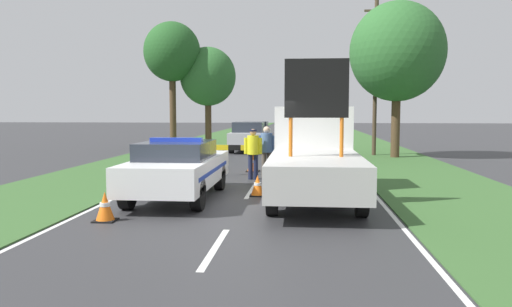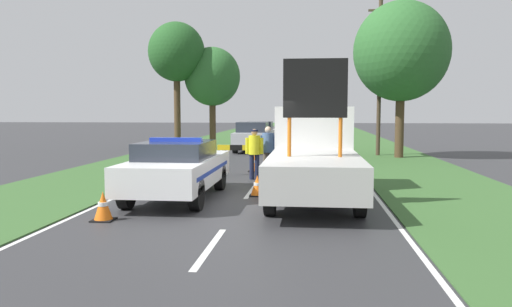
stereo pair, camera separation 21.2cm
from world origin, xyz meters
TOP-DOWN VIEW (x-y plane):
  - ground_plane at (0.00, 0.00)m, footprint 160.00×160.00m
  - lane_markings at (0.00, 14.07)m, footprint 6.89×61.44m
  - grass_verge_left at (-5.55, 20.00)m, footprint 4.11×120.00m
  - grass_verge_right at (5.55, 20.00)m, footprint 4.11×120.00m
  - police_car at (-1.75, 0.88)m, footprint 1.90×4.92m
  - work_truck at (1.75, 1.52)m, footprint 2.16×6.21m
  - road_barrier at (-0.24, 5.45)m, footprint 2.62×0.08m
  - police_officer at (-0.17, 4.64)m, footprint 0.60×0.38m
  - pedestrian_civilian at (0.24, 5.12)m, footprint 0.62×0.40m
  - traffic_cone_near_police at (0.25, 1.47)m, footprint 0.40×0.40m
  - traffic_cone_centre_front at (-2.60, -1.84)m, footprint 0.44×0.44m
  - traffic_cone_near_truck at (2.69, 5.37)m, footprint 0.46×0.46m
  - traffic_cone_behind_barrier at (1.56, 6.27)m, footprint 0.40×0.40m
  - traffic_cone_lane_edge at (-0.39, 6.75)m, footprint 0.49×0.49m
  - queued_car_hatch_blue at (1.51, 10.55)m, footprint 1.79×3.99m
  - queued_car_sedan_silver at (-1.51, 15.88)m, footprint 1.83×4.27m
  - queued_car_van_white at (-1.66, 21.36)m, footprint 1.83×4.12m
  - roadside_tree_near_left at (5.90, 12.80)m, footprint 4.48×4.48m
  - roadside_tree_near_right at (-4.19, 18.03)m, footprint 3.33×3.33m
  - roadside_tree_mid_left at (-6.10, 17.07)m, footprint 3.27×3.27m
  - utility_pole at (5.06, 13.89)m, footprint 1.20×0.20m

SIDE VIEW (x-z plane):
  - ground_plane at x=0.00m, z-range 0.00..0.00m
  - lane_markings at x=0.00m, z-range 0.00..0.01m
  - grass_verge_left at x=-5.55m, z-range 0.00..0.03m
  - grass_verge_right at x=5.55m, z-range 0.00..0.03m
  - traffic_cone_behind_barrier at x=1.56m, z-range 0.00..0.55m
  - traffic_cone_near_police at x=0.25m, z-range 0.00..0.56m
  - traffic_cone_centre_front at x=-2.60m, z-range 0.00..0.61m
  - traffic_cone_near_truck at x=2.69m, z-range 0.00..0.63m
  - traffic_cone_lane_edge at x=-0.39m, z-range 0.00..0.67m
  - police_car at x=-1.75m, z-range 0.01..1.59m
  - queued_car_van_white at x=-1.66m, z-range 0.03..1.58m
  - queued_car_hatch_blue at x=1.51m, z-range 0.03..1.61m
  - queued_car_sedan_silver at x=-1.51m, z-range 0.02..1.66m
  - road_barrier at x=-0.24m, z-range 0.35..1.43m
  - police_officer at x=-0.17m, z-range 0.16..1.83m
  - pedestrian_civilian at x=0.24m, z-range 0.15..1.89m
  - work_truck at x=1.75m, z-range -0.60..2.85m
  - utility_pole at x=5.06m, z-range 0.12..8.10m
  - roadside_tree_near_right at x=-4.19m, z-range 1.24..7.29m
  - roadside_tree_near_left at x=5.90m, z-range 1.33..8.74m
  - roadside_tree_mid_left at x=-6.10m, z-range 1.92..9.30m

